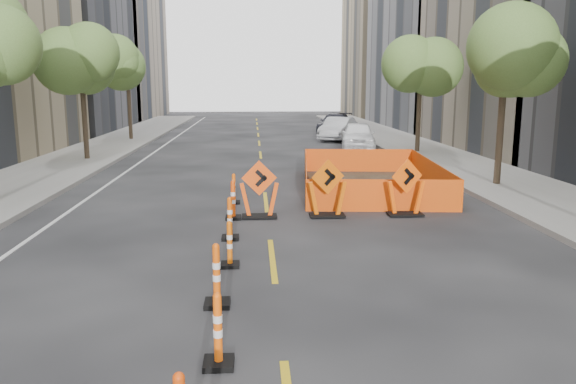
{
  "coord_description": "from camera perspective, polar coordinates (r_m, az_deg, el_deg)",
  "views": [
    {
      "loc": [
        -0.38,
        -7.47,
        3.67
      ],
      "look_at": [
        0.45,
        5.87,
        1.1
      ],
      "focal_mm": 35.0,
      "sensor_mm": 36.0,
      "label": 1
    }
  ],
  "objects": [
    {
      "name": "channelizer_6",
      "position": [
        15.51,
        -5.6,
        -0.79
      ],
      "size": [
        0.43,
        0.43,
        1.09
      ],
      "primitive_type": null,
      "color": "#EB4509",
      "rests_on": "ground"
    },
    {
      "name": "bld_right_c",
      "position": [
        35.93,
        26.36,
        15.12
      ],
      "size": [
        12.0,
        16.0,
        14.0
      ],
      "primitive_type": "cube",
      "color": "gray",
      "rests_on": "ground"
    },
    {
      "name": "sidewalk_right",
      "position": [
        21.91,
        21.84,
        0.66
      ],
      "size": [
        4.0,
        90.0,
        0.15
      ],
      "primitive_type": "cube",
      "color": "gray",
      "rests_on": "ground"
    },
    {
      "name": "channelizer_5",
      "position": [
        13.5,
        -5.92,
        -2.67
      ],
      "size": [
        0.41,
        0.41,
        1.04
      ],
      "primitive_type": null,
      "color": "#DD5009",
      "rests_on": "ground"
    },
    {
      "name": "tree_r_b",
      "position": [
        21.38,
        21.21,
        12.47
      ],
      "size": [
        2.8,
        2.8,
        5.95
      ],
      "color": "#382B1E",
      "rests_on": "ground"
    },
    {
      "name": "chevron_sign_left",
      "position": [
        15.54,
        -2.94,
        0.28
      ],
      "size": [
        1.13,
        0.73,
        1.63
      ],
      "primitive_type": null,
      "rotation": [
        0.0,
        0.0,
        0.07
      ],
      "color": "#EC4609",
      "rests_on": "ground"
    },
    {
      "name": "chevron_sign_right",
      "position": [
        16.12,
        11.91,
        0.46
      ],
      "size": [
        1.25,
        0.97,
        1.64
      ],
      "primitive_type": null,
      "rotation": [
        0.0,
        0.0,
        0.33
      ],
      "color": "#FF570A",
      "rests_on": "ground"
    },
    {
      "name": "parked_car_near",
      "position": [
        32.65,
        7.13,
        5.73
      ],
      "size": [
        2.53,
        4.8,
        1.56
      ],
      "primitive_type": "imported",
      "rotation": [
        0.0,
        0.0,
        -0.16
      ],
      "color": "white",
      "rests_on": "ground"
    },
    {
      "name": "parked_car_far",
      "position": [
        43.13,
        4.81,
        6.97
      ],
      "size": [
        3.63,
        5.51,
        1.48
      ],
      "primitive_type": "imported",
      "rotation": [
        0.0,
        0.0,
        -0.33
      ],
      "color": "black",
      "rests_on": "ground"
    },
    {
      "name": "tree_l_c",
      "position": [
        28.63,
        -20.29,
        11.95
      ],
      "size": [
        2.8,
        2.8,
        5.95
      ],
      "color": "#382B1E",
      "rests_on": "ground"
    },
    {
      "name": "bld_right_d",
      "position": [
        51.13,
        17.16,
        17.54
      ],
      "size": [
        12.0,
        18.0,
        20.0
      ],
      "primitive_type": "cube",
      "color": "gray",
      "rests_on": "ground"
    },
    {
      "name": "bld_right_e",
      "position": [
        68.46,
        11.51,
        14.31
      ],
      "size": [
        12.0,
        14.0,
        16.0
      ],
      "primitive_type": "cube",
      "color": "tan",
      "rests_on": "ground"
    },
    {
      "name": "channelizer_7",
      "position": [
        17.55,
        -5.53,
        0.35
      ],
      "size": [
        0.37,
        0.37,
        0.95
      ],
      "primitive_type": null,
      "color": "#FF5F0A",
      "rests_on": "ground"
    },
    {
      "name": "chevron_sign_center",
      "position": [
        15.67,
        4.03,
        0.38
      ],
      "size": [
        1.25,
        0.97,
        1.64
      ],
      "primitive_type": null,
      "rotation": [
        0.0,
        0.0,
        0.32
      ],
      "color": "#DF5909",
      "rests_on": "ground"
    },
    {
      "name": "tree_r_c",
      "position": [
        30.76,
        13.33,
        12.2
      ],
      "size": [
        2.8,
        2.8,
        5.95
      ],
      "color": "#382B1E",
      "rests_on": "ground"
    },
    {
      "name": "tree_l_d",
      "position": [
        38.33,
        -15.99,
        11.76
      ],
      "size": [
        2.8,
        2.8,
        5.95
      ],
      "color": "#382B1E",
      "rests_on": "ground"
    },
    {
      "name": "bld_left_d",
      "position": [
        49.65,
        -23.84,
        13.84
      ],
      "size": [
        12.0,
        16.0,
        14.0
      ],
      "primitive_type": "cube",
      "color": "#4C4C51",
      "rests_on": "ground"
    },
    {
      "name": "parked_car_mid",
      "position": [
        37.67,
        5.12,
        6.41
      ],
      "size": [
        3.29,
        4.84,
        1.51
      ],
      "primitive_type": "imported",
      "rotation": [
        0.0,
        0.0,
        -0.41
      ],
      "color": "#ABACB0",
      "rests_on": "ground"
    },
    {
      "name": "ground_plane",
      "position": [
        8.34,
        -0.6,
        -15.26
      ],
      "size": [
        140.0,
        140.0,
        0.0
      ],
      "primitive_type": "plane",
      "color": "black"
    },
    {
      "name": "channelizer_2",
      "position": [
        7.61,
        -7.14,
        -13.71
      ],
      "size": [
        0.41,
        0.41,
        1.03
      ],
      "primitive_type": null,
      "color": "#F3570A",
      "rests_on": "ground"
    },
    {
      "name": "sidewalk_left",
      "position": [
        21.6,
        -27.03,
        0.1
      ],
      "size": [
        4.0,
        90.0,
        0.15
      ],
      "primitive_type": "cube",
      "color": "gray",
      "rests_on": "ground"
    },
    {
      "name": "safety_fence",
      "position": [
        20.33,
        8.22,
        1.75
      ],
      "size": [
        5.19,
        8.07,
        0.96
      ],
      "primitive_type": null,
      "rotation": [
        0.0,
        0.0,
        -0.09
      ],
      "color": "#FD4D0D",
      "rests_on": "ground"
    },
    {
      "name": "bld_left_e",
      "position": [
        65.53,
        -18.99,
        15.87
      ],
      "size": [
        12.0,
        20.0,
        20.0
      ],
      "primitive_type": "cube",
      "color": "gray",
      "rests_on": "ground"
    },
    {
      "name": "channelizer_3",
      "position": [
        9.53,
        -7.27,
        -8.35
      ],
      "size": [
        0.43,
        0.43,
        1.09
      ],
      "primitive_type": null,
      "color": "#E55109",
      "rests_on": "ground"
    },
    {
      "name": "channelizer_4",
      "position": [
        11.51,
        -5.95,
        -5.27
      ],
      "size": [
        0.38,
        0.38,
        0.96
      ],
      "primitive_type": null,
      "color": "#D75809",
      "rests_on": "ground"
    }
  ]
}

